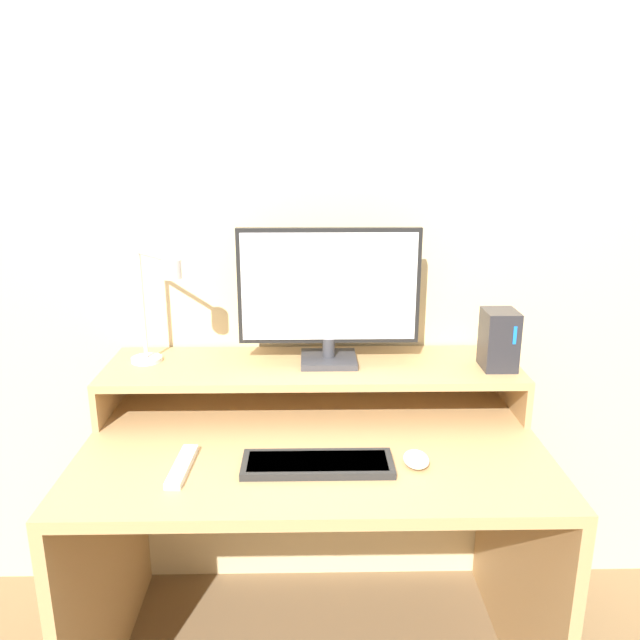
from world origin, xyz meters
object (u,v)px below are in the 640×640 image
monitor (329,293)px  desk_lamp (157,305)px  mouse (416,459)px  router_dock (499,339)px  remote_control (182,466)px  keyboard (318,464)px

monitor → desk_lamp: monitor is taller
desk_lamp → mouse: (0.68, -0.33, -0.31)m
router_dock → mouse: size_ratio=1.94×
desk_lamp → remote_control: size_ratio=1.72×
desk_lamp → router_dock: bearing=-0.7°
desk_lamp → mouse: size_ratio=3.83×
desk_lamp → mouse: bearing=-25.5°
keyboard → mouse: bearing=1.8°
keyboard → remote_control: bearing=-179.5°
monitor → mouse: (0.20, -0.37, -0.33)m
monitor → keyboard: monitor is taller
mouse → remote_control: 0.57m
mouse → keyboard: bearing=-178.2°
monitor → desk_lamp: 0.48m
remote_control → keyboard: bearing=0.5°
monitor → remote_control: (-0.36, -0.38, -0.34)m
keyboard → mouse: (0.24, 0.01, 0.01)m
remote_control → router_dock: bearing=21.0°
router_dock → remote_control: size_ratio=0.88×
desk_lamp → remote_control: 0.47m
monitor → mouse: bearing=-61.3°
monitor → remote_control: size_ratio=2.69×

